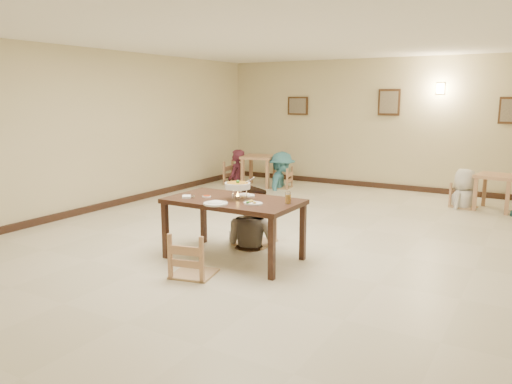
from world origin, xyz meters
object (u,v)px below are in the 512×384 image
Objects in this scene: main_table at (233,205)px; drink_glass at (288,198)px; curry_warmer at (238,186)px; bg_table_left at (259,161)px; bg_table_right at (497,182)px; main_diner at (251,185)px; bg_chair_rl at (465,185)px; chair_far at (255,207)px; bg_diner_a at (236,150)px; bg_diner_b at (282,152)px; chair_near at (193,234)px; bg_chair_lr at (282,169)px; bg_chair_ll at (236,163)px; bg_diner_c at (466,169)px.

drink_glass is at bearing 9.06° from main_table.
curry_warmer is 0.43× the size of bg_table_left.
main_diner is at bearing -123.31° from bg_table_right.
bg_table_right is at bearing -71.87° from bg_chair_rl.
main_diner is (0.00, -0.11, 0.35)m from chair_far.
bg_diner_a is 1.00× the size of bg_diner_b.
drink_glass is at bearing -146.15° from chair_near.
drink_glass is at bearing -38.94° from chair_far.
chair_far is at bearing -60.66° from bg_table_left.
main_table is at bearing -83.42° from chair_far.
bg_chair_lr reaches higher than bg_table_left.
main_table is at bearing 108.32° from main_diner.
bg_chair_lr is at bearing -88.55° from bg_chair_ll.
bg_chair_ll is (-3.00, 5.65, 0.02)m from chair_near.
main_table is 5.36m from bg_diner_c.
bg_chair_rl reaches higher than main_table.
main_diner is 2.03× the size of bg_table_left.
bg_diner_c is (4.05, -0.10, -0.10)m from bg_diner_b.
bg_chair_ll reaches higher than main_table.
main_table is at bearing 12.57° from bg_chair_lr.
main_diner is at bearing -8.75° from bg_diner_c.
main_table is 1.86× the size of bg_chair_lr.
drink_glass reaches higher than bg_chair_rl.
bg_chair_rl is 4.07m from bg_diner_b.
chair_far is at bearing 98.78° from main_table.
bg_diner_c is (2.16, 4.90, 0.03)m from main_table.
bg_chair_ll is 1.20m from bg_chair_lr.
drink_glass is (0.69, 0.08, -0.11)m from curry_warmer.
chair_near is at bearing -2.26° from bg_diner_c.
curry_warmer reaches higher than bg_chair_rl.
bg_table_right is 0.47× the size of bg_diner_b.
bg_diner_a is 5.24m from bg_diner_c.
bg_chair_ll is at bearing -172.87° from bg_table_left.
bg_diner_a is at bearing 122.77° from curry_warmer.
bg_chair_rl is (2.24, 5.66, -0.07)m from chair_near.
main_diner is 5.18m from bg_diner_a.
bg_diner_a reaches higher than bg_diner_c.
bg_chair_lr is at bearing 111.23° from curry_warmer.
main_table is at bearing -139.40° from curry_warmer.
bg_chair_lr is 0.54× the size of bg_diner_b.
bg_chair_lr is (-4.59, 0.06, -0.09)m from bg_table_right.
bg_chair_rl is 0.59× the size of bg_diner_c.
bg_chair_ll is at bearing 104.63° from bg_chair_rl.
chair_far reaches higher than drink_glass.
bg_chair_lr is at bearing 179.25° from bg_table_right.
bg_table_right is at bearing -93.30° from bg_chair_ll.
bg_table_left is at bearing -80.35° from chair_near.
bg_chair_lr is (-1.77, 4.24, -0.08)m from chair_far.
bg_chair_ll is 1.18× the size of bg_chair_rl.
bg_diner_c is (4.05, -0.10, 0.30)m from bg_chair_lr.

